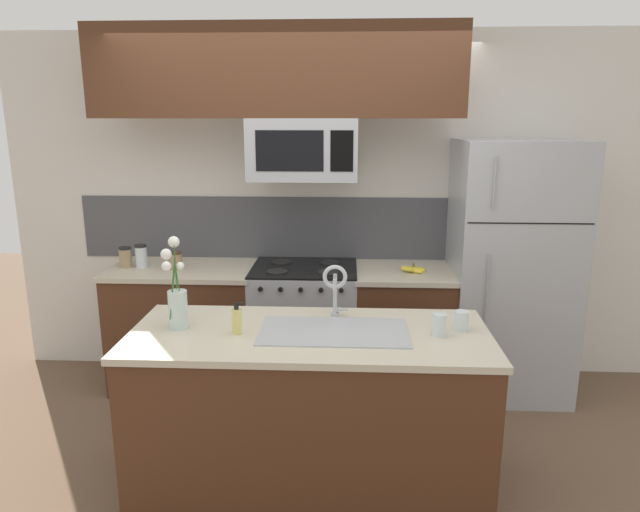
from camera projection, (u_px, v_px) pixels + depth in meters
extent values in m
plane|color=brown|center=(294.00, 450.00, 3.48)|extent=(10.00, 10.00, 0.00)
cube|color=silver|center=(346.00, 208.00, 4.40)|extent=(5.20, 0.10, 2.60)
cube|color=#4C4C51|center=(307.00, 228.00, 4.40)|extent=(3.51, 0.01, 0.48)
cube|color=#4C2B19|center=(186.00, 328.00, 4.29)|extent=(1.03, 0.62, 0.88)
cube|color=beige|center=(183.00, 270.00, 4.19)|extent=(1.06, 0.65, 0.03)
cube|color=#4C2B19|center=(402.00, 332.00, 4.21)|extent=(0.69, 0.62, 0.88)
cube|color=beige|center=(404.00, 272.00, 4.11)|extent=(0.72, 0.65, 0.03)
cube|color=#A8AAAF|center=(305.00, 328.00, 4.25)|extent=(0.76, 0.62, 0.91)
cube|color=black|center=(304.00, 268.00, 4.14)|extent=(0.76, 0.62, 0.01)
cylinder|color=black|center=(277.00, 271.00, 4.01)|extent=(0.15, 0.15, 0.01)
cylinder|color=black|center=(329.00, 272.00, 3.99)|extent=(0.15, 0.15, 0.01)
cylinder|color=black|center=(281.00, 262.00, 4.28)|extent=(0.15, 0.15, 0.01)
cylinder|color=black|center=(330.00, 262.00, 4.26)|extent=(0.15, 0.15, 0.01)
cylinder|color=black|center=(260.00, 289.00, 3.85)|extent=(0.03, 0.02, 0.03)
cylinder|color=black|center=(280.00, 289.00, 3.84)|extent=(0.03, 0.02, 0.03)
cylinder|color=black|center=(301.00, 290.00, 3.84)|extent=(0.03, 0.02, 0.03)
cylinder|color=black|center=(321.00, 290.00, 3.83)|extent=(0.03, 0.02, 0.03)
cylinder|color=black|center=(341.00, 290.00, 3.82)|extent=(0.03, 0.02, 0.03)
cube|color=#A8AAAF|center=(303.00, 149.00, 3.92)|extent=(0.74, 0.40, 0.42)
cube|color=black|center=(289.00, 151.00, 3.72)|extent=(0.45, 0.00, 0.27)
cube|color=black|center=(342.00, 151.00, 3.71)|extent=(0.15, 0.00, 0.27)
cube|color=#4C2B19|center=(276.00, 72.00, 3.78)|extent=(2.48, 0.34, 0.60)
cube|color=#A8AAAF|center=(510.00, 270.00, 4.08)|extent=(0.83, 0.72, 1.83)
cube|color=black|center=(531.00, 223.00, 3.64)|extent=(0.80, 0.00, 0.01)
cylinder|color=#99999E|center=(495.00, 183.00, 3.57)|extent=(0.01, 0.01, 0.33)
cylinder|color=#99999E|center=(486.00, 305.00, 3.76)|extent=(0.01, 0.01, 0.70)
cylinder|color=#997F5B|center=(126.00, 258.00, 4.18)|extent=(0.09, 0.09, 0.13)
cylinder|color=black|center=(125.00, 248.00, 4.16)|extent=(0.09, 0.09, 0.01)
cylinder|color=silver|center=(141.00, 257.00, 4.17)|extent=(0.09, 0.09, 0.15)
cylinder|color=black|center=(140.00, 246.00, 4.15)|extent=(0.08, 0.08, 0.02)
cylinder|color=#997F5B|center=(175.00, 261.00, 4.13)|extent=(0.10, 0.10, 0.11)
cylinder|color=#4C331E|center=(175.00, 253.00, 4.12)|extent=(0.10, 0.10, 0.01)
ellipsoid|color=yellow|center=(412.00, 270.00, 4.03)|extent=(0.17, 0.12, 0.06)
ellipsoid|color=yellow|center=(413.00, 269.00, 4.05)|extent=(0.18, 0.07, 0.05)
ellipsoid|color=yellow|center=(413.00, 270.00, 4.03)|extent=(0.17, 0.04, 0.05)
ellipsoid|color=yellow|center=(414.00, 269.00, 4.04)|extent=(0.17, 0.08, 0.05)
ellipsoid|color=yellow|center=(415.00, 270.00, 4.03)|extent=(0.17, 0.12, 0.06)
cylinder|color=brown|center=(414.00, 265.00, 4.03)|extent=(0.02, 0.02, 0.03)
cube|color=#4C2B19|center=(310.00, 415.00, 3.03)|extent=(1.82, 0.75, 0.88)
cube|color=beige|center=(310.00, 335.00, 2.92)|extent=(1.85, 0.78, 0.03)
cube|color=#ADAFB5|center=(334.00, 331.00, 2.91)|extent=(0.76, 0.41, 0.01)
cube|color=#ADAFB5|center=(300.00, 345.00, 2.94)|extent=(0.30, 0.31, 0.15)
cube|color=#ADAFB5|center=(368.00, 346.00, 2.92)|extent=(0.30, 0.31, 0.15)
cylinder|color=#B7BABF|center=(335.00, 314.00, 3.15)|extent=(0.04, 0.04, 0.02)
cylinder|color=#B7BABF|center=(335.00, 293.00, 3.12)|extent=(0.02, 0.02, 0.22)
torus|color=#B7BABF|center=(335.00, 277.00, 3.04)|extent=(0.13, 0.02, 0.13)
cylinder|color=#B7BABF|center=(335.00, 285.00, 3.00)|extent=(0.02, 0.02, 0.06)
cube|color=#B7BABF|center=(341.00, 310.00, 3.14)|extent=(0.07, 0.01, 0.01)
cylinder|color=#DBCC75|center=(237.00, 321.00, 2.88)|extent=(0.05, 0.05, 0.13)
cylinder|color=black|center=(236.00, 307.00, 2.86)|extent=(0.02, 0.02, 0.02)
cube|color=black|center=(239.00, 304.00, 2.86)|extent=(0.03, 0.01, 0.01)
cylinder|color=silver|center=(439.00, 325.00, 2.85)|extent=(0.07, 0.07, 0.12)
cylinder|color=silver|center=(461.00, 321.00, 2.93)|extent=(0.07, 0.07, 0.10)
cylinder|color=silver|center=(178.00, 309.00, 2.95)|extent=(0.10, 0.10, 0.20)
cylinder|color=silver|center=(179.00, 321.00, 2.97)|extent=(0.09, 0.09, 0.06)
cylinder|color=#386B2D|center=(176.00, 279.00, 2.95)|extent=(0.03, 0.07, 0.38)
sphere|color=white|center=(174.00, 242.00, 2.93)|extent=(0.06, 0.06, 0.06)
cylinder|color=#386B2D|center=(179.00, 292.00, 2.94)|extent=(0.02, 0.02, 0.27)
sphere|color=white|center=(180.00, 266.00, 2.91)|extent=(0.04, 0.04, 0.04)
cylinder|color=#386B2D|center=(172.00, 286.00, 2.92)|extent=(0.05, 0.02, 0.34)
sphere|color=white|center=(166.00, 254.00, 2.87)|extent=(0.06, 0.06, 0.06)
cylinder|color=#386B2D|center=(173.00, 292.00, 2.90)|extent=(0.04, 0.06, 0.28)
sphere|color=white|center=(166.00, 266.00, 2.85)|extent=(0.05, 0.05, 0.05)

